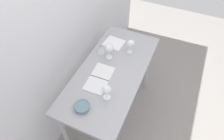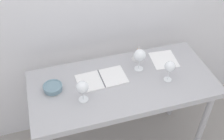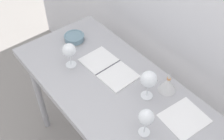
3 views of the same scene
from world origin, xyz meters
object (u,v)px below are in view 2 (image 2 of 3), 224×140
Objects in this scene: wine_glass_near_left at (82,88)px; decanter_funnel at (138,54)px; open_notebook at (102,79)px; tasting_sheet_upper at (164,60)px; tasting_bowl at (53,88)px; wine_glass_near_right at (170,67)px; wine_glass_far_right at (140,56)px.

decanter_funnel is (0.53, 0.32, -0.07)m from wine_glass_near_left.
tasting_sheet_upper is (0.55, 0.08, -0.00)m from open_notebook.
tasting_bowl is at bearing 141.56° from wine_glass_near_left.
wine_glass_near_right is 0.34m from decanter_funnel.
tasting_sheet_upper is (0.73, 0.25, -0.12)m from wine_glass_near_left.
wine_glass_near_left is at bearing -148.58° from decanter_funnel.
wine_glass_far_right is at bearing 3.86° from open_notebook.
wine_glass_near_left is 0.90× the size of wine_glass_far_right.
wine_glass_near_right is 0.93× the size of wine_glass_far_right.
wine_glass_near_left reaches higher than open_notebook.
open_notebook is at bearing 163.13° from wine_glass_near_right.
wine_glass_near_right is at bearing -47.01° from wine_glass_far_right.
wine_glass_near_left reaches higher than tasting_sheet_upper.
tasting_sheet_upper is 0.92m from tasting_bowl.
wine_glass_near_right is 0.24m from wine_glass_far_right.
tasting_sheet_upper is at bearing -21.02° from decanter_funnel.
wine_glass_far_right is at bearing 3.77° from tasting_bowl.
decanter_funnel reaches higher than tasting_bowl.
wine_glass_near_left is at bearing -157.96° from wine_glass_far_right.
wine_glass_near_left is 0.43× the size of open_notebook.
tasting_sheet_upper is (0.07, 0.23, -0.13)m from wine_glass_near_right.
wine_glass_near_left reaches higher than tasting_bowl.
wine_glass_far_right is 0.83× the size of tasting_sheet_upper.
wine_glass_near_left reaches higher than decanter_funnel.
open_notebook is at bearing -155.87° from decanter_funnel.
wine_glass_near_right is at bearing -19.10° from open_notebook.
decanter_funnel is (0.35, 0.16, 0.04)m from open_notebook.
tasting_sheet_upper is 0.22m from decanter_funnel.
wine_glass_far_right reaches higher than open_notebook.
wine_glass_far_right is at bearing -107.55° from decanter_funnel.
wine_glass_near_right is 1.20× the size of decanter_funnel.
wine_glass_near_left is 0.97× the size of wine_glass_near_right.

